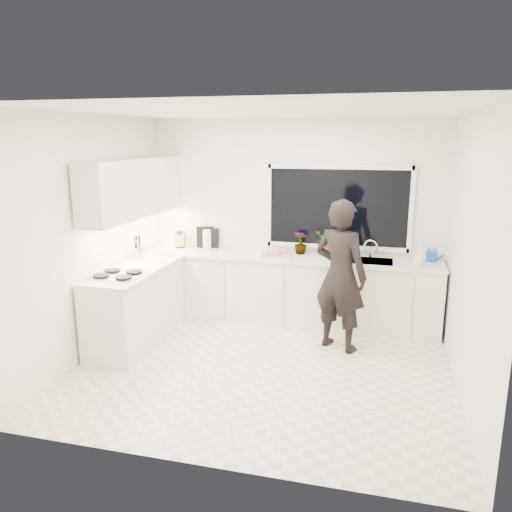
# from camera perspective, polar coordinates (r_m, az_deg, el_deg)

# --- Properties ---
(floor) EXTENTS (4.00, 3.50, 0.02)m
(floor) POSITION_cam_1_polar(r_m,az_deg,el_deg) (5.59, 0.73, -12.69)
(floor) COLOR beige
(floor) RESTS_ON ground
(wall_back) EXTENTS (4.00, 0.02, 2.70)m
(wall_back) POSITION_cam_1_polar(r_m,az_deg,el_deg) (6.83, 4.28, 4.10)
(wall_back) COLOR white
(wall_back) RESTS_ON ground
(wall_left) EXTENTS (0.02, 3.50, 2.70)m
(wall_left) POSITION_cam_1_polar(r_m,az_deg,el_deg) (5.94, -18.45, 2.03)
(wall_left) COLOR white
(wall_left) RESTS_ON ground
(wall_right) EXTENTS (0.02, 3.50, 2.70)m
(wall_right) POSITION_cam_1_polar(r_m,az_deg,el_deg) (5.07, 23.44, -0.23)
(wall_right) COLOR white
(wall_right) RESTS_ON ground
(ceiling) EXTENTS (4.00, 3.50, 0.02)m
(ceiling) POSITION_cam_1_polar(r_m,az_deg,el_deg) (5.03, 0.83, 16.38)
(ceiling) COLOR white
(ceiling) RESTS_ON wall_back
(window) EXTENTS (1.80, 0.02, 1.00)m
(window) POSITION_cam_1_polar(r_m,az_deg,el_deg) (6.69, 9.34, 5.49)
(window) COLOR black
(window) RESTS_ON wall_back
(base_cabinets_back) EXTENTS (3.92, 0.58, 0.88)m
(base_cabinets_back) POSITION_cam_1_polar(r_m,az_deg,el_deg) (6.75, 3.67, -3.96)
(base_cabinets_back) COLOR white
(base_cabinets_back) RESTS_ON floor
(base_cabinets_left) EXTENTS (0.58, 1.60, 0.88)m
(base_cabinets_left) POSITION_cam_1_polar(r_m,az_deg,el_deg) (6.29, -13.50, -5.62)
(base_cabinets_left) COLOR white
(base_cabinets_left) RESTS_ON floor
(countertop_back) EXTENTS (3.94, 0.62, 0.04)m
(countertop_back) POSITION_cam_1_polar(r_m,az_deg,el_deg) (6.61, 3.72, -0.18)
(countertop_back) COLOR silver
(countertop_back) RESTS_ON base_cabinets_back
(countertop_left) EXTENTS (0.62, 1.60, 0.04)m
(countertop_left) POSITION_cam_1_polar(r_m,az_deg,el_deg) (6.16, -13.73, -1.57)
(countertop_left) COLOR silver
(countertop_left) RESTS_ON base_cabinets_left
(upper_cabinets) EXTENTS (0.34, 2.10, 0.70)m
(upper_cabinets) POSITION_cam_1_polar(r_m,az_deg,el_deg) (6.35, -13.68, 7.61)
(upper_cabinets) COLOR white
(upper_cabinets) RESTS_ON wall_left
(sink) EXTENTS (0.58, 0.42, 0.14)m
(sink) POSITION_cam_1_polar(r_m,az_deg,el_deg) (6.53, 12.82, -0.95)
(sink) COLOR silver
(sink) RESTS_ON countertop_back
(faucet) EXTENTS (0.03, 0.03, 0.22)m
(faucet) POSITION_cam_1_polar(r_m,az_deg,el_deg) (6.68, 12.95, 0.79)
(faucet) COLOR silver
(faucet) RESTS_ON countertop_back
(stovetop) EXTENTS (0.56, 0.48, 0.03)m
(stovetop) POSITION_cam_1_polar(r_m,az_deg,el_deg) (5.86, -15.51, -2.07)
(stovetop) COLOR black
(stovetop) RESTS_ON countertop_left
(person) EXTENTS (0.77, 0.66, 1.78)m
(person) POSITION_cam_1_polar(r_m,az_deg,el_deg) (5.85, 9.60, -2.23)
(person) COLOR black
(person) RESTS_ON floor
(pizza_tray) EXTENTS (0.47, 0.38, 0.03)m
(pizza_tray) POSITION_cam_1_polar(r_m,az_deg,el_deg) (6.62, 2.32, 0.16)
(pizza_tray) COLOR #B5B4B9
(pizza_tray) RESTS_ON countertop_back
(pizza) EXTENTS (0.42, 0.34, 0.01)m
(pizza) POSITION_cam_1_polar(r_m,az_deg,el_deg) (6.61, 2.32, 0.30)
(pizza) COLOR red
(pizza) RESTS_ON pizza_tray
(watering_can) EXTENTS (0.17, 0.17, 0.13)m
(watering_can) POSITION_cam_1_polar(r_m,az_deg,el_deg) (6.68, 19.41, -0.03)
(watering_can) COLOR blue
(watering_can) RESTS_ON countertop_back
(paper_towel_roll) EXTENTS (0.13, 0.13, 0.26)m
(paper_towel_roll) POSITION_cam_1_polar(r_m,az_deg,el_deg) (6.99, -5.63, 1.78)
(paper_towel_roll) COLOR white
(paper_towel_roll) RESTS_ON countertop_back
(knife_block) EXTENTS (0.14, 0.11, 0.22)m
(knife_block) POSITION_cam_1_polar(r_m,az_deg,el_deg) (7.18, -8.62, 1.84)
(knife_block) COLOR olive
(knife_block) RESTS_ON countertop_back
(utensil_crock) EXTENTS (0.17, 0.17, 0.16)m
(utensil_crock) POSITION_cam_1_polar(r_m,az_deg,el_deg) (6.60, -13.34, 0.35)
(utensil_crock) COLOR silver
(utensil_crock) RESTS_ON countertop_left
(picture_frame_large) EXTENTS (0.22, 0.05, 0.28)m
(picture_frame_large) POSITION_cam_1_polar(r_m,az_deg,el_deg) (7.11, -5.13, 2.08)
(picture_frame_large) COLOR black
(picture_frame_large) RESTS_ON countertop_back
(picture_frame_small) EXTENTS (0.24, 0.11, 0.30)m
(picture_frame_small) POSITION_cam_1_polar(r_m,az_deg,el_deg) (7.14, -5.81, 2.19)
(picture_frame_small) COLOR black
(picture_frame_small) RESTS_ON countertop_back
(herb_plants) EXTENTS (0.79, 0.31, 0.33)m
(herb_plants) POSITION_cam_1_polar(r_m,az_deg,el_deg) (6.67, 7.81, 1.41)
(herb_plants) COLOR #26662D
(herb_plants) RESTS_ON countertop_back
(soap_bottles) EXTENTS (0.17, 0.17, 0.32)m
(soap_bottles) POSITION_cam_1_polar(r_m,az_deg,el_deg) (6.35, 18.21, 0.11)
(soap_bottles) COLOR #D8BF66
(soap_bottles) RESTS_ON countertop_back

